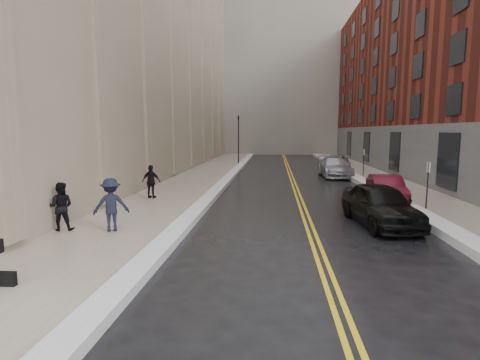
% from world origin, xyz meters
% --- Properties ---
extents(ground, '(160.00, 160.00, 0.00)m').
position_xyz_m(ground, '(0.00, 0.00, 0.00)').
color(ground, black).
rests_on(ground, ground).
extents(sidewalk_left, '(4.00, 64.00, 0.15)m').
position_xyz_m(sidewalk_left, '(-4.50, 16.00, 0.07)').
color(sidewalk_left, gray).
rests_on(sidewalk_left, ground).
extents(sidewalk_right, '(3.00, 64.00, 0.15)m').
position_xyz_m(sidewalk_right, '(9.00, 16.00, 0.07)').
color(sidewalk_right, gray).
rests_on(sidewalk_right, ground).
extents(lane_stripe_a, '(0.12, 64.00, 0.01)m').
position_xyz_m(lane_stripe_a, '(2.38, 16.00, 0.00)').
color(lane_stripe_a, gold).
rests_on(lane_stripe_a, ground).
extents(lane_stripe_b, '(0.12, 64.00, 0.01)m').
position_xyz_m(lane_stripe_b, '(2.62, 16.00, 0.00)').
color(lane_stripe_b, gold).
rests_on(lane_stripe_b, ground).
extents(snow_ridge_left, '(0.70, 60.80, 0.26)m').
position_xyz_m(snow_ridge_left, '(-2.20, 16.00, 0.13)').
color(snow_ridge_left, white).
rests_on(snow_ridge_left, ground).
extents(snow_ridge_right, '(0.85, 60.80, 0.30)m').
position_xyz_m(snow_ridge_right, '(7.15, 16.00, 0.15)').
color(snow_ridge_right, white).
rests_on(snow_ridge_right, ground).
extents(tower_far_right, '(22.00, 18.00, 44.00)m').
position_xyz_m(tower_far_right, '(14.00, 66.00, 22.00)').
color(tower_far_right, slate).
rests_on(tower_far_right, ground).
extents(tower_far_left, '(22.00, 18.00, 60.00)m').
position_xyz_m(tower_far_left, '(-12.00, 72.00, 30.00)').
color(tower_far_left, slate).
rests_on(tower_far_left, ground).
extents(traffic_signal, '(0.18, 0.15, 5.20)m').
position_xyz_m(traffic_signal, '(-2.60, 30.00, 3.08)').
color(traffic_signal, black).
rests_on(traffic_signal, ground).
extents(parking_sign_near, '(0.06, 0.35, 2.23)m').
position_xyz_m(parking_sign_near, '(7.90, 8.00, 1.36)').
color(parking_sign_near, black).
rests_on(parking_sign_near, ground).
extents(parking_sign_far, '(0.06, 0.35, 2.23)m').
position_xyz_m(parking_sign_far, '(7.90, 20.00, 1.36)').
color(parking_sign_far, black).
rests_on(parking_sign_far, ground).
extents(car_black, '(2.47, 4.90, 1.60)m').
position_xyz_m(car_black, '(5.20, 5.46, 0.80)').
color(car_black, black).
rests_on(car_black, ground).
extents(car_maroon, '(1.79, 4.24, 1.36)m').
position_xyz_m(car_maroon, '(6.80, 10.23, 0.68)').
color(car_maroon, '#4D0D1B').
rests_on(car_maroon, ground).
extents(car_silver_near, '(2.36, 5.39, 1.54)m').
position_xyz_m(car_silver_near, '(5.90, 20.87, 0.77)').
color(car_silver_near, '#AAACB2').
rests_on(car_silver_near, ground).
extents(car_silver_far, '(3.02, 5.37, 1.42)m').
position_xyz_m(car_silver_far, '(6.80, 25.72, 0.71)').
color(car_silver_far, '#9FA4A7').
rests_on(car_silver_far, ground).
extents(pedestrian_a, '(0.95, 0.82, 1.69)m').
position_xyz_m(pedestrian_a, '(-6.20, 3.06, 0.99)').
color(pedestrian_a, black).
rests_on(pedestrian_a, sidewalk_left).
extents(pedestrian_b, '(1.36, 1.11, 1.84)m').
position_xyz_m(pedestrian_b, '(-4.43, 3.14, 1.07)').
color(pedestrian_b, black).
rests_on(pedestrian_b, sidewalk_left).
extents(pedestrian_c, '(1.05, 0.55, 1.71)m').
position_xyz_m(pedestrian_c, '(-5.13, 9.48, 1.01)').
color(pedestrian_c, black).
rests_on(pedestrian_c, sidewalk_left).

